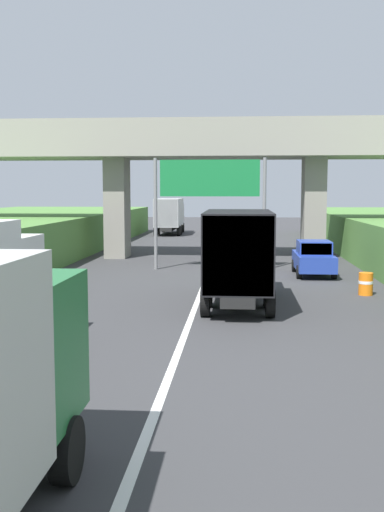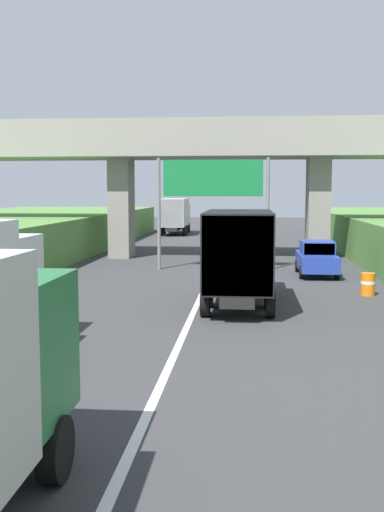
{
  "view_description": "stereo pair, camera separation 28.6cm",
  "coord_description": "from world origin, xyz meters",
  "px_view_note": "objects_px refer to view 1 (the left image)",
  "views": [
    {
      "loc": [
        1.54,
        1.73,
        4.13
      ],
      "look_at": [
        0.0,
        21.83,
        2.0
      ],
      "focal_mm": 43.04,
      "sensor_mm": 36.0,
      "label": 1
    },
    {
      "loc": [
        1.83,
        1.75,
        4.13
      ],
      "look_at": [
        0.0,
        21.83,
        2.0
      ],
      "focal_mm": 43.04,
      "sensor_mm": 36.0,
      "label": 2
    }
  ],
  "objects_px": {
    "truck_black": "(238,252)",
    "truck_silver": "(170,214)",
    "car_yellow": "(243,225)",
    "overhead_highway_sign": "(210,186)",
    "car_blue": "(314,258)",
    "construction_barrel_4": "(366,284)"
  },
  "relations": [
    {
      "from": "overhead_highway_sign",
      "to": "car_blue",
      "type": "height_order",
      "value": "overhead_highway_sign"
    },
    {
      "from": "car_blue",
      "to": "overhead_highway_sign",
      "type": "bearing_deg",
      "value": 161.37
    },
    {
      "from": "overhead_highway_sign",
      "to": "truck_black",
      "type": "height_order",
      "value": "overhead_highway_sign"
    },
    {
      "from": "truck_black",
      "to": "car_blue",
      "type": "relative_size",
      "value": 1.78
    },
    {
      "from": "overhead_highway_sign",
      "to": "truck_silver",
      "type": "bearing_deg",
      "value": 100.86
    },
    {
      "from": "truck_black",
      "to": "truck_silver",
      "type": "height_order",
      "value": "same"
    },
    {
      "from": "truck_silver",
      "to": "construction_barrel_4",
      "type": "height_order",
      "value": "truck_silver"
    },
    {
      "from": "overhead_highway_sign",
      "to": "car_yellow",
      "type": "distance_m",
      "value": 27.81
    },
    {
      "from": "truck_silver",
      "to": "car_blue",
      "type": "xyz_separation_m",
      "value": [
        10.34,
        -28.42,
        -1.08
      ]
    },
    {
      "from": "overhead_highway_sign",
      "to": "truck_black",
      "type": "relative_size",
      "value": 0.81
    },
    {
      "from": "overhead_highway_sign",
      "to": "truck_black",
      "type": "bearing_deg",
      "value": -81.24
    },
    {
      "from": "truck_black",
      "to": "car_yellow",
      "type": "xyz_separation_m",
      "value": [
        0.41,
        37.39,
        -1.08
      ]
    },
    {
      "from": "truck_silver",
      "to": "car_blue",
      "type": "distance_m",
      "value": 30.26
    },
    {
      "from": "overhead_highway_sign",
      "to": "car_yellow",
      "type": "xyz_separation_m",
      "value": [
        1.93,
        27.52,
        -3.52
      ]
    },
    {
      "from": "overhead_highway_sign",
      "to": "car_yellow",
      "type": "bearing_deg",
      "value": 85.98
    },
    {
      "from": "truck_silver",
      "to": "car_blue",
      "type": "relative_size",
      "value": 1.78
    },
    {
      "from": "car_yellow",
      "to": "overhead_highway_sign",
      "type": "bearing_deg",
      "value": -94.02
    },
    {
      "from": "truck_black",
      "to": "truck_silver",
      "type": "relative_size",
      "value": 1.0
    },
    {
      "from": "car_blue",
      "to": "construction_barrel_4",
      "type": "bearing_deg",
      "value": -76.23
    },
    {
      "from": "overhead_highway_sign",
      "to": "truck_silver",
      "type": "distance_m",
      "value": 27.25
    },
    {
      "from": "construction_barrel_4",
      "to": "overhead_highway_sign",
      "type": "bearing_deg",
      "value": 131.63
    },
    {
      "from": "truck_black",
      "to": "car_blue",
      "type": "bearing_deg",
      "value": 65.46
    }
  ]
}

